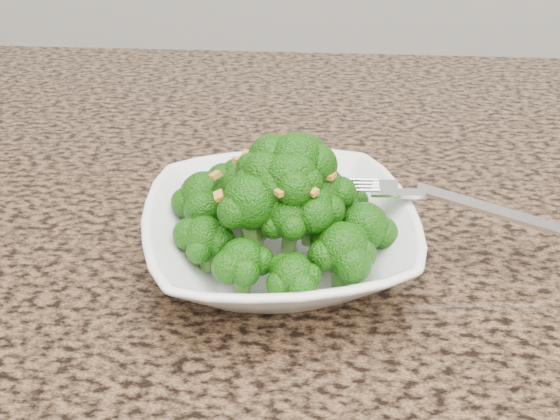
# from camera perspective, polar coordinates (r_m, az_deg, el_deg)

# --- Properties ---
(granite_counter) EXTENTS (1.64, 1.04, 0.03)m
(granite_counter) POSITION_cam_1_polar(r_m,az_deg,el_deg) (0.53, 9.85, -8.35)
(granite_counter) COLOR brown
(granite_counter) RESTS_ON cabinet
(bowl) EXTENTS (0.24, 0.24, 0.05)m
(bowl) POSITION_cam_1_polar(r_m,az_deg,el_deg) (0.53, 0.00, -2.29)
(bowl) COLOR white
(bowl) RESTS_ON granite_counter
(broccoli_pile) EXTENTS (0.18, 0.18, 0.07)m
(broccoli_pile) POSITION_cam_1_polar(r_m,az_deg,el_deg) (0.50, 0.00, 3.34)
(broccoli_pile) COLOR #195C0A
(broccoli_pile) RESTS_ON bowl
(garlic_topping) EXTENTS (0.11, 0.11, 0.01)m
(garlic_topping) POSITION_cam_1_polar(r_m,az_deg,el_deg) (0.48, 0.00, 7.25)
(garlic_topping) COLOR gold
(garlic_topping) RESTS_ON broccoli_pile
(fork) EXTENTS (0.19, 0.06, 0.01)m
(fork) POSITION_cam_1_polar(r_m,az_deg,el_deg) (0.53, 10.98, 1.31)
(fork) COLOR silver
(fork) RESTS_ON bowl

